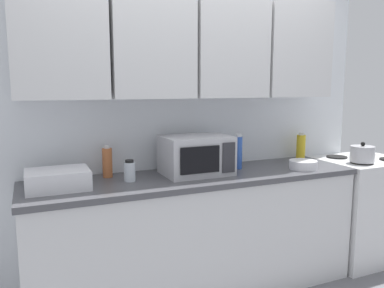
{
  "coord_description": "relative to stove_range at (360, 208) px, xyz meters",
  "views": [
    {
      "loc": [
        -1.1,
        -2.75,
        1.53
      ],
      "look_at": [
        -0.02,
        -0.25,
        1.12
      ],
      "focal_mm": 35.51,
      "sensor_mm": 36.0,
      "label": 1
    }
  ],
  "objects": [
    {
      "name": "wall_back_with_cabinets",
      "position": [
        -1.6,
        0.25,
        1.12
      ],
      "size": [
        3.3,
        0.38,
        2.6
      ],
      "color": "white",
      "rests_on": "ground_plane"
    },
    {
      "name": "counter_run",
      "position": [
        -1.6,
        0.02,
        -0.0
      ],
      "size": [
        2.43,
        0.63,
        0.9
      ],
      "color": "silver",
      "rests_on": "ground_plane"
    },
    {
      "name": "stove_range",
      "position": [
        0.0,
        0.0,
        0.0
      ],
      "size": [
        0.76,
        0.64,
        0.91
      ],
      "color": "silver",
      "rests_on": "ground_plane"
    },
    {
      "name": "kettle",
      "position": [
        -0.17,
        -0.14,
        0.53
      ],
      "size": [
        0.19,
        0.19,
        0.17
      ],
      "color": "#B2B2B7",
      "rests_on": "stove_range"
    },
    {
      "name": "microwave",
      "position": [
        -1.6,
        0.05,
        0.59
      ],
      "size": [
        0.48,
        0.37,
        0.28
      ],
      "color": "#B7B7BC",
      "rests_on": "counter_run"
    },
    {
      "name": "dish_rack",
      "position": [
        -2.56,
        0.02,
        0.51
      ],
      "size": [
        0.38,
        0.3,
        0.12
      ],
      "primitive_type": "cube",
      "color": "silver",
      "rests_on": "counter_run"
    },
    {
      "name": "bottle_blue_cleaner",
      "position": [
        -1.22,
        0.09,
        0.58
      ],
      "size": [
        0.06,
        0.06,
        0.27
      ],
      "color": "#2D56B7",
      "rests_on": "counter_run"
    },
    {
      "name": "bottle_spice_jar",
      "position": [
        -2.21,
        0.21,
        0.56
      ],
      "size": [
        0.07,
        0.07,
        0.23
      ],
      "color": "#BC6638",
      "rests_on": "counter_run"
    },
    {
      "name": "bottle_clear_tall",
      "position": [
        -2.1,
        0.03,
        0.52
      ],
      "size": [
        0.08,
        0.08,
        0.15
      ],
      "color": "silver",
      "rests_on": "counter_run"
    },
    {
      "name": "bottle_yellow_mustard",
      "position": [
        -0.52,
        0.21,
        0.56
      ],
      "size": [
        0.08,
        0.08,
        0.24
      ],
      "color": "gold",
      "rests_on": "counter_run"
    },
    {
      "name": "bowl_ceramic_small",
      "position": [
        -0.77,
        -0.12,
        0.48
      ],
      "size": [
        0.21,
        0.21,
        0.07
      ],
      "primitive_type": "cylinder",
      "color": "silver",
      "rests_on": "counter_run"
    }
  ]
}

